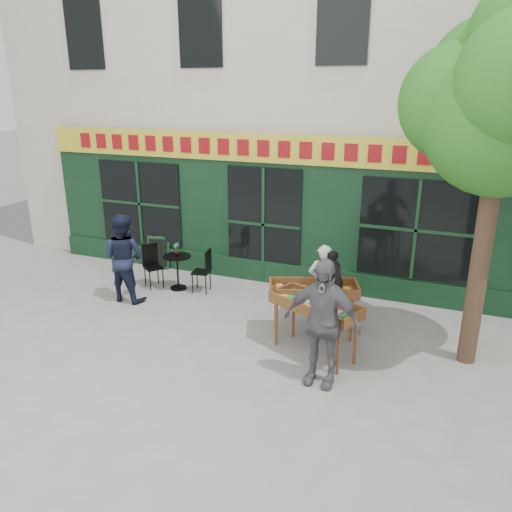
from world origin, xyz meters
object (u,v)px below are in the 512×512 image
(book_cart_center, at_px, (313,292))
(bistro_table, at_px, (177,265))
(woman, at_px, (323,283))
(man_left, at_px, (124,258))
(book_cart_right, at_px, (315,309))
(man_right, at_px, (322,322))
(dog, at_px, (334,271))

(book_cart_center, bearing_deg, bistro_table, 142.60)
(woman, bearing_deg, man_left, -12.85)
(book_cart_right, xyz_separation_m, man_right, (0.30, -0.75, 0.16))
(book_cart_right, bearing_deg, book_cart_center, 131.76)
(dog, distance_m, man_left, 4.39)
(man_right, bearing_deg, book_cart_center, 113.80)
(woman, distance_m, man_right, 2.13)
(bistro_table, distance_m, man_left, 1.20)
(book_cart_center, relative_size, woman, 1.08)
(book_cart_center, relative_size, man_right, 0.83)
(man_right, xyz_separation_m, man_left, (-4.53, 1.51, -0.06))
(woman, relative_size, bistro_table, 1.97)
(book_cart_right, distance_m, man_right, 0.82)
(book_cart_center, relative_size, man_left, 0.89)
(dog, bearing_deg, woman, 95.88)
(dog, xyz_separation_m, bistro_table, (-3.67, 1.05, -0.75))
(book_cart_center, bearing_deg, man_right, -90.63)
(book_cart_right, xyz_separation_m, man_left, (-4.23, 0.76, 0.09))
(man_left, bearing_deg, book_cart_right, 170.50)
(book_cart_right, relative_size, man_left, 0.89)
(man_left, bearing_deg, dog, 178.68)
(book_cart_center, relative_size, book_cart_right, 1.00)
(man_left, bearing_deg, bistro_table, -127.26)
(book_cart_center, distance_m, bistro_table, 3.48)
(woman, height_order, man_right, man_right)
(book_cart_center, relative_size, bistro_table, 2.13)
(dog, bearing_deg, book_cart_center, 151.19)
(dog, bearing_deg, man_right, -103.80)
(woman, relative_size, man_left, 0.82)
(dog, xyz_separation_m, man_right, (0.16, -1.36, -0.31))
(man_right, distance_m, man_left, 4.78)
(book_cart_center, bearing_deg, man_left, 157.93)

